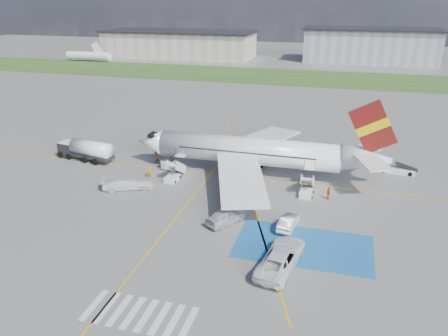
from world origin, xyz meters
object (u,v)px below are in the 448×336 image
Objects in this scene: car_silver_b at (288,222)px; van_white_a at (281,254)px; car_silver_a at (226,216)px; van_white_b at (128,182)px; airliner at (258,152)px; fuel_tanker at (86,152)px; gpu_cart at (168,165)px; belt_loader at (397,170)px.

van_white_a is at bearing 100.32° from car_silver_b.
van_white_b is (-15.11, 5.54, 0.14)m from car_silver_a.
car_silver_a is 1.12× the size of car_silver_b.
van_white_a reaches higher than van_white_b.
fuel_tanker is at bearing -176.64° from airliner.
fuel_tanker is 39.52m from van_white_a.
gpu_cart is 0.39× the size of car_silver_a.
van_white_a is at bearing -108.06° from belt_loader.
airliner reaches higher than belt_loader.
van_white_a is (6.74, -22.05, -2.15)m from airliner.
gpu_cart is 28.33m from van_white_a.
van_white_b is (-15.67, -9.90, -2.40)m from airliner.
gpu_cart is 0.36× the size of belt_loader.
fuel_tanker reaches higher than gpu_cart.
gpu_cart is 0.38× the size of van_white_b.
airliner is 16.18m from car_silver_b.
gpu_cart is 8.40m from van_white_b.
van_white_b is (11.39, -8.31, -0.36)m from fuel_tanker.
car_silver_a is at bearing -92.08° from airliner.
belt_loader is at bearing -101.76° from car_silver_a.
van_white_b reaches higher than belt_loader.
belt_loader is at bearing -114.80° from car_silver_b.
airliner is at bearing -82.11° from van_white_b.
fuel_tanker is 5.01× the size of gpu_cart.
fuel_tanker reaches higher than car_silver_b.
fuel_tanker is 35.93m from car_silver_b.
car_silver_a reaches higher than gpu_cart.
airliner reaches higher than car_silver_b.
belt_loader is 1.19× the size of car_silver_b.
fuel_tanker is at bearing -22.44° from van_white_a.
fuel_tanker is 2.17× the size of car_silver_b.
van_white_b reaches higher than gpu_cart.
gpu_cart is 33.61m from belt_loader.
belt_loader is at bearing -105.85° from van_white_a.
airliner is 3.77× the size of fuel_tanker.
airliner is 27.19m from fuel_tanker.
van_white_a is at bearing -142.84° from van_white_b.
gpu_cart is 18.49m from car_silver_a.
van_white_b is at bearing -4.23° from car_silver_b.
airliner is 15.65m from car_silver_a.
car_silver_a is (12.59, -13.54, 0.15)m from gpu_cart.
car_silver_a is at bearing -126.75° from belt_loader.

